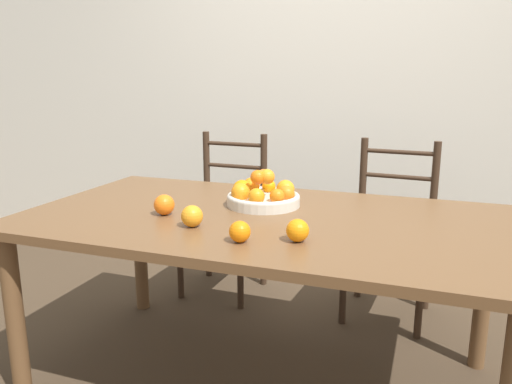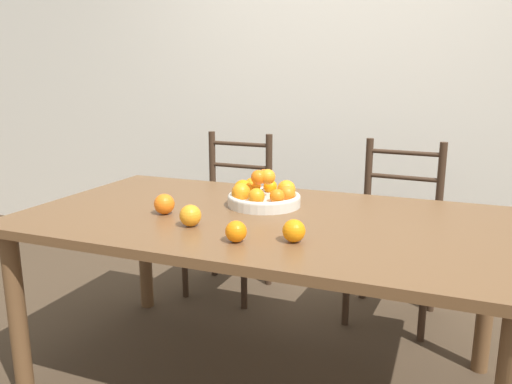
# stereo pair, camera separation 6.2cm
# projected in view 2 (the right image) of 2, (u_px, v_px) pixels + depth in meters

# --- Properties ---
(ground_plane) EXTENTS (12.00, 12.00, 0.00)m
(ground_plane) POSITION_uv_depth(u_px,v_px,m) (262.00, 381.00, 2.12)
(ground_plane) COLOR #423323
(wall_back) EXTENTS (8.00, 0.06, 2.60)m
(wall_back) POSITION_uv_depth(u_px,v_px,m) (349.00, 71.00, 3.26)
(wall_back) COLOR silver
(wall_back) RESTS_ON ground_plane
(dining_table) EXTENTS (1.88, 1.04, 0.73)m
(dining_table) POSITION_uv_depth(u_px,v_px,m) (262.00, 235.00, 1.97)
(dining_table) COLOR brown
(dining_table) RESTS_ON ground_plane
(fruit_bowl) EXTENTS (0.31, 0.31, 0.16)m
(fruit_bowl) POSITION_uv_depth(u_px,v_px,m) (263.00, 195.00, 2.10)
(fruit_bowl) COLOR beige
(fruit_bowl) RESTS_ON dining_table
(orange_loose_0) EXTENTS (0.07, 0.07, 0.07)m
(orange_loose_0) POSITION_uv_depth(u_px,v_px,m) (236.00, 231.00, 1.64)
(orange_loose_0) COLOR orange
(orange_loose_0) RESTS_ON dining_table
(orange_loose_1) EXTENTS (0.08, 0.08, 0.08)m
(orange_loose_1) POSITION_uv_depth(u_px,v_px,m) (164.00, 204.00, 1.97)
(orange_loose_1) COLOR orange
(orange_loose_1) RESTS_ON dining_table
(orange_loose_2) EXTENTS (0.08, 0.08, 0.08)m
(orange_loose_2) POSITION_uv_depth(u_px,v_px,m) (294.00, 231.00, 1.64)
(orange_loose_2) COLOR orange
(orange_loose_2) RESTS_ON dining_table
(orange_loose_3) EXTENTS (0.08, 0.08, 0.08)m
(orange_loose_3) POSITION_uv_depth(u_px,v_px,m) (190.00, 216.00, 1.81)
(orange_loose_3) COLOR orange
(orange_loose_3) RESTS_ON dining_table
(chair_left) EXTENTS (0.43, 0.41, 0.94)m
(chair_left) POSITION_uv_depth(u_px,v_px,m) (230.00, 215.00, 2.96)
(chair_left) COLOR #382619
(chair_left) RESTS_ON ground_plane
(chair_right) EXTENTS (0.45, 0.43, 0.94)m
(chair_right) POSITION_uv_depth(u_px,v_px,m) (395.00, 233.00, 2.62)
(chair_right) COLOR #382619
(chair_right) RESTS_ON ground_plane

